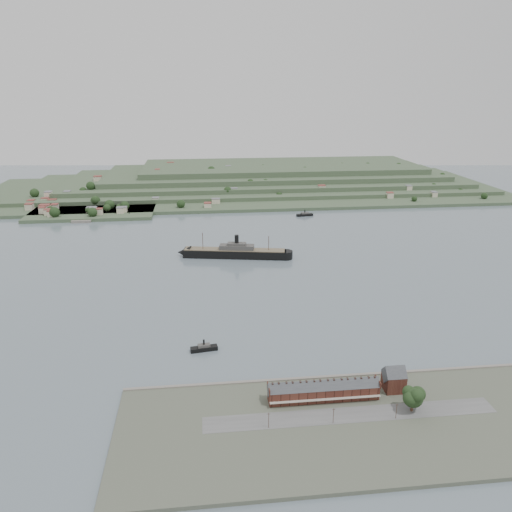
{
  "coord_description": "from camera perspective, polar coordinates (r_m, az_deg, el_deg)",
  "views": [
    {
      "loc": [
        -67.16,
        -374.58,
        149.06
      ],
      "look_at": [
        -21.06,
        30.0,
        10.68
      ],
      "focal_mm": 35.0,
      "sensor_mm": 36.0,
      "label": 1
    }
  ],
  "objects": [
    {
      "name": "gabled_building",
      "position": [
        270.46,
        15.48,
        -13.39
      ],
      "size": [
        10.4,
        10.18,
        14.09
      ],
      "color": "#472019",
      "rests_on": "ground"
    },
    {
      "name": "near_shore",
      "position": [
        248.41,
        11.11,
        -18.22
      ],
      "size": [
        220.0,
        80.0,
        2.6
      ],
      "color": "#4C5142",
      "rests_on": "ground"
    },
    {
      "name": "terrace_row",
      "position": [
        257.22,
        7.73,
        -14.99
      ],
      "size": [
        55.6,
        9.8,
        11.07
      ],
      "color": "#472019",
      "rests_on": "ground"
    },
    {
      "name": "ferry_east",
      "position": [
        611.35,
        5.6,
        4.74
      ],
      "size": [
        20.63,
        8.05,
        7.53
      ],
      "color": "black",
      "rests_on": "ground"
    },
    {
      "name": "steamship",
      "position": [
        458.81,
        -2.78,
        0.41
      ],
      "size": [
        106.04,
        30.95,
        25.61
      ],
      "color": "black",
      "rests_on": "ground"
    },
    {
      "name": "fig_tree",
      "position": [
        256.08,
        17.62,
        -15.09
      ],
      "size": [
        11.91,
        10.31,
        13.29
      ],
      "color": "#442D1F",
      "rests_on": "ground"
    },
    {
      "name": "far_peninsula",
      "position": [
        785.61,
        0.56,
        8.71
      ],
      "size": [
        760.0,
        309.0,
        30.0
      ],
      "color": "#3D5236",
      "rests_on": "ground"
    },
    {
      "name": "tugboat",
      "position": [
        303.23,
        -5.96,
        -10.41
      ],
      "size": [
        16.46,
        6.51,
        7.21
      ],
      "color": "black",
      "rests_on": "ground"
    },
    {
      "name": "ground",
      "position": [
        408.71,
        3.42,
        -2.66
      ],
      "size": [
        1400.0,
        1400.0,
        0.0
      ],
      "primitive_type": "plane",
      "color": "slate",
      "rests_on": "ground"
    },
    {
      "name": "ferry_west",
      "position": [
        623.42,
        -14.27,
        4.49
      ],
      "size": [
        16.48,
        8.14,
        5.96
      ],
      "color": "black",
      "rests_on": "ground"
    }
  ]
}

